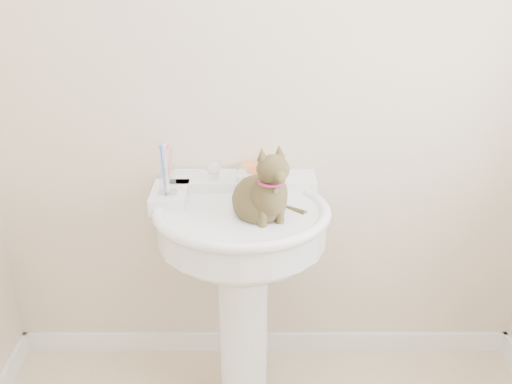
{
  "coord_description": "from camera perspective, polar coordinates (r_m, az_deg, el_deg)",
  "views": [
    {
      "loc": [
        -0.04,
        -1.1,
        1.8
      ],
      "look_at": [
        -0.04,
        0.78,
        0.94
      ],
      "focal_mm": 42.0,
      "sensor_mm": 36.0,
      "label": 1
    }
  ],
  "objects": [
    {
      "name": "wall_back",
      "position": [
        2.27,
        1.07,
        10.56
      ],
      "size": [
        2.2,
        0.0,
        2.5
      ],
      "primitive_type": null,
      "color": "beige",
      "rests_on": "ground"
    },
    {
      "name": "baseboard_back",
      "position": [
        2.81,
        0.88,
        -14.05
      ],
      "size": [
        2.2,
        0.02,
        0.09
      ],
      "primitive_type": "cube",
      "color": "white",
      "rests_on": "floor"
    },
    {
      "name": "pedestal_sink",
      "position": [
        2.21,
        -1.39,
        -5.22
      ],
      "size": [
        0.65,
        0.64,
        0.9
      ],
      "color": "white",
      "rests_on": "floor"
    },
    {
      "name": "faucet",
      "position": [
        2.25,
        -1.29,
        2.07
      ],
      "size": [
        0.28,
        0.12,
        0.14
      ],
      "color": "silver",
      "rests_on": "pedestal_sink"
    },
    {
      "name": "soap_bar",
      "position": [
        2.34,
        -0.33,
        2.29
      ],
      "size": [
        0.09,
        0.06,
        0.03
      ],
      "primitive_type": "cube",
      "rotation": [
        0.0,
        0.0,
        -0.04
      ],
      "color": "orange",
      "rests_on": "pedestal_sink"
    },
    {
      "name": "toothbrush_cup",
      "position": [
        2.16,
        -8.45,
        1.01
      ],
      "size": [
        0.07,
        0.07,
        0.19
      ],
      "rotation": [
        0.0,
        0.0,
        -0.1
      ],
      "color": "silver",
      "rests_on": "pedestal_sink"
    },
    {
      "name": "cat",
      "position": [
        2.06,
        0.6,
        -0.37
      ],
      "size": [
        0.21,
        0.27,
        0.39
      ],
      "rotation": [
        0.0,
        0.0,
        0.41
      ],
      "color": "brown",
      "rests_on": "pedestal_sink"
    }
  ]
}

